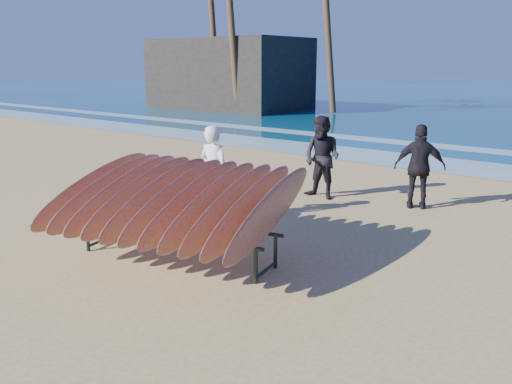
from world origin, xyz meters
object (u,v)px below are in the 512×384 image
(building, at_px, (228,74))
(person_dark_b, at_px, (420,167))
(person_white, at_px, (214,173))
(person_dark_a, at_px, (322,158))
(surfboard_rack, at_px, (176,200))

(building, bearing_deg, person_dark_b, -39.10)
(person_white, relative_size, building, 0.18)
(person_dark_a, bearing_deg, person_dark_b, 17.42)
(person_dark_b, bearing_deg, building, -63.48)
(person_dark_a, bearing_deg, surfboard_rack, -82.50)
(surfboard_rack, xyz_separation_m, building, (-18.13, 21.19, 1.27))
(surfboard_rack, xyz_separation_m, person_white, (-1.03, 1.91, -0.03))
(surfboard_rack, distance_m, person_dark_b, 5.40)
(person_dark_a, relative_size, person_dark_b, 1.05)
(person_white, height_order, person_dark_a, person_dark_a)
(person_dark_b, distance_m, building, 25.46)
(surfboard_rack, relative_size, person_white, 2.07)
(person_dark_b, xyz_separation_m, building, (-19.73, 16.04, 1.34))
(surfboard_rack, height_order, person_dark_a, person_dark_a)
(person_white, distance_m, person_dark_a, 2.79)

